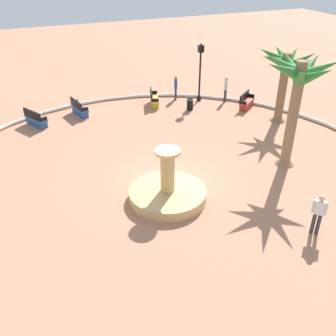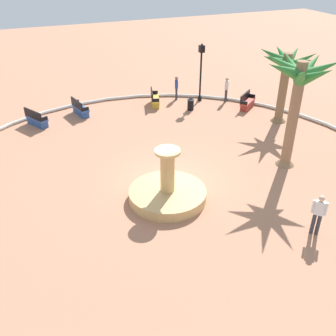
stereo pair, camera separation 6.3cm
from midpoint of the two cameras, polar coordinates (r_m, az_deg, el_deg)
ground_plane at (r=17.23m, az=-0.08°, el=-2.22°), size 80.00×80.00×0.00m
plaza_curb at (r=17.17m, az=-0.08°, el=-1.94°), size 22.54×22.54×0.20m
fountain at (r=16.00m, az=-0.18°, el=-3.69°), size 3.24×3.24×2.34m
palm_tree_near_fountain at (r=23.25m, az=16.89°, el=13.83°), size 3.43×3.55×4.32m
palm_tree_by_curb at (r=18.00m, az=18.61°, el=11.28°), size 3.44×3.40×5.28m
bench_west at (r=25.65m, az=-2.16°, el=10.06°), size 0.94×1.68×1.00m
bench_north at (r=23.86m, az=-19.10°, el=6.73°), size 1.21×1.64×1.00m
bench_southeast at (r=24.70m, az=-13.08°, el=8.45°), size 0.84×1.67×1.00m
bench_southwest at (r=25.67m, az=11.50°, el=9.48°), size 1.57×1.38×1.00m
lamppost at (r=25.91m, az=4.73°, el=14.62°), size 0.32×0.32×3.84m
trash_bin at (r=24.86m, az=3.20°, el=9.45°), size 0.46×0.46×0.73m
person_cyclist_helmet at (r=26.31m, az=8.50°, el=11.64°), size 0.38×0.42×1.66m
person_cyclist_photo at (r=26.46m, az=1.09°, el=11.99°), size 0.32×0.49×1.60m
person_pedestrian_stroll at (r=14.88m, az=21.35°, el=-6.18°), size 0.41×0.40×1.68m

